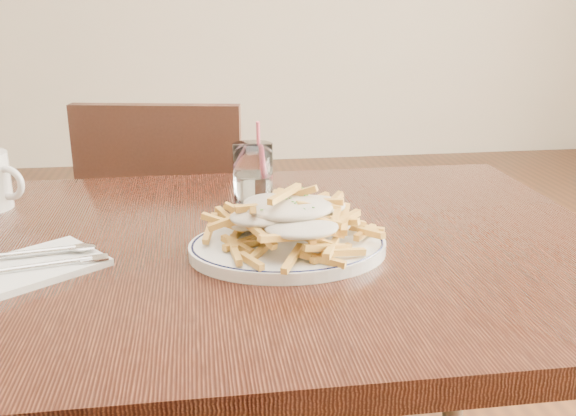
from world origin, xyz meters
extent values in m
cube|color=black|center=(0.00, 0.00, 0.73)|extent=(1.20, 0.80, 0.04)
cylinder|color=black|center=(0.55, 0.35, 0.35)|extent=(0.05, 0.05, 0.71)
cube|color=black|center=(-0.11, 0.78, 0.41)|extent=(0.47, 0.47, 0.04)
cube|color=black|center=(-0.14, 0.60, 0.65)|extent=(0.40, 0.11, 0.44)
cylinder|color=black|center=(0.10, 0.92, 0.20)|extent=(0.03, 0.03, 0.39)
cylinder|color=black|center=(-0.24, 0.98, 0.20)|extent=(0.03, 0.03, 0.39)
cylinder|color=black|center=(0.03, 0.58, 0.20)|extent=(0.03, 0.03, 0.39)
cylinder|color=black|center=(-0.31, 0.64, 0.20)|extent=(0.03, 0.03, 0.39)
torus|color=black|center=(0.08, -0.06, 0.76)|extent=(0.31, 0.31, 0.01)
ellipsoid|color=beige|center=(0.08, -0.06, 0.82)|extent=(0.18, 0.14, 0.03)
cube|color=silver|center=(-0.28, -0.07, 0.75)|extent=(0.23, 0.22, 0.01)
cylinder|color=white|center=(0.05, 0.17, 0.81)|extent=(0.07, 0.07, 0.11)
cylinder|color=white|center=(0.05, 0.17, 0.78)|extent=(0.06, 0.06, 0.06)
cylinder|color=#F05B76|center=(0.06, 0.18, 0.83)|extent=(0.01, 0.04, 0.15)
torus|color=white|center=(-0.37, 0.21, 0.80)|extent=(0.06, 0.03, 0.06)
camera|label=1|loc=(-0.04, -0.92, 1.11)|focal=40.00mm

